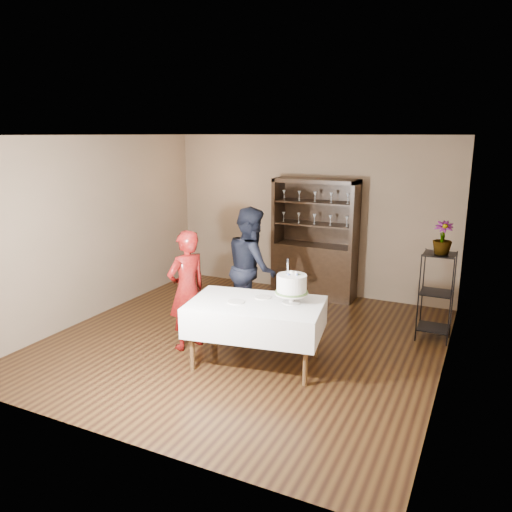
% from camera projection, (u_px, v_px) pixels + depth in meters
% --- Properties ---
extents(floor, '(5.00, 5.00, 0.00)m').
position_uv_depth(floor, '(244.00, 341.00, 6.73)').
color(floor, black).
rests_on(floor, ground).
extents(ceiling, '(5.00, 5.00, 0.00)m').
position_uv_depth(ceiling, '(243.00, 135.00, 6.08)').
color(ceiling, silver).
rests_on(ceiling, back_wall).
extents(back_wall, '(5.00, 0.02, 2.70)m').
position_uv_depth(back_wall, '(309.00, 215.00, 8.59)').
color(back_wall, brown).
rests_on(back_wall, floor).
extents(wall_left, '(0.02, 5.00, 2.70)m').
position_uv_depth(wall_left, '(95.00, 228.00, 7.45)').
color(wall_left, brown).
rests_on(wall_left, floor).
extents(wall_right, '(0.02, 5.00, 2.70)m').
position_uv_depth(wall_right, '(451.00, 265.00, 5.36)').
color(wall_right, brown).
rests_on(wall_right, floor).
extents(china_hutch, '(1.40, 0.48, 2.00)m').
position_uv_depth(china_hutch, '(314.00, 258.00, 8.46)').
color(china_hutch, black).
rests_on(china_hutch, floor).
extents(plant_etagere, '(0.42, 0.42, 1.20)m').
position_uv_depth(plant_etagere, '(436.00, 293.00, 6.67)').
color(plant_etagere, black).
rests_on(plant_etagere, floor).
extents(cake_table, '(1.70, 1.21, 0.78)m').
position_uv_depth(cake_table, '(256.00, 317.00, 5.93)').
color(cake_table, silver).
rests_on(cake_table, floor).
extents(woman, '(0.55, 0.66, 1.56)m').
position_uv_depth(woman, '(187.00, 290.00, 6.36)').
color(woman, '#3D0507').
rests_on(woman, floor).
extents(man, '(1.02, 1.07, 1.74)m').
position_uv_depth(man, '(252.00, 268.00, 7.08)').
color(man, black).
rests_on(man, floor).
extents(cake, '(0.44, 0.44, 0.54)m').
position_uv_depth(cake, '(292.00, 285.00, 5.81)').
color(cake, silver).
rests_on(cake, cake_table).
extents(plate_near, '(0.24, 0.24, 0.01)m').
position_uv_depth(plate_near, '(236.00, 302.00, 5.88)').
color(plate_near, silver).
rests_on(plate_near, cake_table).
extents(plate_far, '(0.24, 0.24, 0.01)m').
position_uv_depth(plate_far, '(263.00, 297.00, 6.04)').
color(plate_far, silver).
rests_on(plate_far, cake_table).
extents(potted_plant, '(0.26, 0.26, 0.43)m').
position_uv_depth(potted_plant, '(443.00, 238.00, 6.46)').
color(potted_plant, '#4D7336').
rests_on(potted_plant, plant_etagere).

